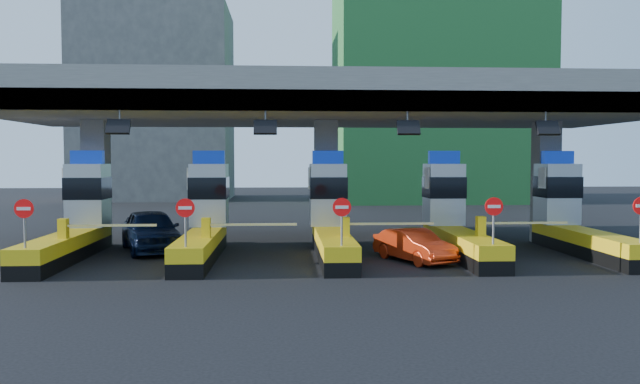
{
  "coord_description": "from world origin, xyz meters",
  "views": [
    {
      "loc": [
        -1.88,
        -24.58,
        3.79
      ],
      "look_at": [
        -0.43,
        0.0,
        2.5
      ],
      "focal_mm": 35.0,
      "sensor_mm": 36.0,
      "label": 1
    }
  ],
  "objects": [
    {
      "name": "ground",
      "position": [
        0.0,
        0.0,
        0.0
      ],
      "size": [
        120.0,
        120.0,
        0.0
      ],
      "primitive_type": "plane",
      "color": "black",
      "rests_on": "ground"
    },
    {
      "name": "toll_lane_center",
      "position": [
        0.0,
        0.28,
        1.4
      ],
      "size": [
        4.43,
        8.0,
        4.16
      ],
      "color": "black",
      "rests_on": "ground"
    },
    {
      "name": "toll_lane_left",
      "position": [
        -5.0,
        0.28,
        1.4
      ],
      "size": [
        4.43,
        8.0,
        4.16
      ],
      "color": "black",
      "rests_on": "ground"
    },
    {
      "name": "bg_building_scaffold",
      "position": [
        12.0,
        32.0,
        14.0
      ],
      "size": [
        18.0,
        12.0,
        28.0
      ],
      "primitive_type": "cube",
      "color": "#1E5926",
      "rests_on": "ground"
    },
    {
      "name": "bg_building_concrete",
      "position": [
        -14.0,
        36.0,
        9.0
      ],
      "size": [
        14.0,
        10.0,
        18.0
      ],
      "primitive_type": "cube",
      "color": "#4C4C49",
      "rests_on": "ground"
    },
    {
      "name": "red_car",
      "position": [
        2.95,
        -1.89,
        0.61
      ],
      "size": [
        2.71,
        3.89,
        1.22
      ],
      "primitive_type": "imported",
      "rotation": [
        0.0,
        0.0,
        0.43
      ],
      "color": "red",
      "rests_on": "ground"
    },
    {
      "name": "toll_lane_right",
      "position": [
        5.0,
        0.28,
        1.4
      ],
      "size": [
        4.43,
        8.0,
        4.16
      ],
      "color": "black",
      "rests_on": "ground"
    },
    {
      "name": "toll_lane_far_left",
      "position": [
        -10.0,
        0.28,
        1.4
      ],
      "size": [
        4.43,
        8.0,
        4.16
      ],
      "color": "black",
      "rests_on": "ground"
    },
    {
      "name": "toll_lane_far_right",
      "position": [
        10.0,
        0.28,
        1.4
      ],
      "size": [
        4.43,
        8.0,
        4.16
      ],
      "color": "black",
      "rests_on": "ground"
    },
    {
      "name": "toll_canopy",
      "position": [
        0.0,
        2.87,
        6.13
      ],
      "size": [
        28.0,
        12.09,
        7.0
      ],
      "color": "slate",
      "rests_on": "ground"
    },
    {
      "name": "van",
      "position": [
        -7.33,
        1.34,
        0.86
      ],
      "size": [
        3.65,
        5.47,
        1.73
      ],
      "primitive_type": "imported",
      "rotation": [
        0.0,
        0.0,
        0.35
      ],
      "color": "black",
      "rests_on": "ground"
    }
  ]
}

